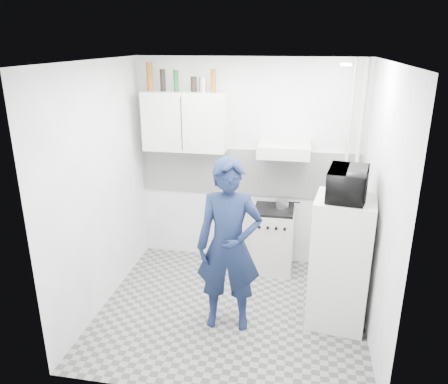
# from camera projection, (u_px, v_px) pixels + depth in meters

# --- Properties ---
(floor) EXTENTS (2.80, 2.80, 0.00)m
(floor) POSITION_uv_depth(u_px,v_px,m) (231.00, 310.00, 4.75)
(floor) COLOR gray
(floor) RESTS_ON ground
(ceiling) EXTENTS (2.80, 2.80, 0.00)m
(ceiling) POSITION_uv_depth(u_px,v_px,m) (232.00, 61.00, 3.89)
(ceiling) COLOR white
(ceiling) RESTS_ON wall_back
(wall_back) EXTENTS (2.80, 0.00, 2.80)m
(wall_back) POSITION_uv_depth(u_px,v_px,m) (248.00, 164.00, 5.48)
(wall_back) COLOR white
(wall_back) RESTS_ON floor
(wall_left) EXTENTS (0.00, 2.60, 2.60)m
(wall_left) POSITION_uv_depth(u_px,v_px,m) (100.00, 189.00, 4.56)
(wall_left) COLOR white
(wall_left) RESTS_ON floor
(wall_right) EXTENTS (0.00, 2.60, 2.60)m
(wall_right) POSITION_uv_depth(u_px,v_px,m) (379.00, 207.00, 4.08)
(wall_right) COLOR white
(wall_right) RESTS_ON floor
(person) EXTENTS (0.68, 0.48, 1.76)m
(person) POSITION_uv_depth(u_px,v_px,m) (229.00, 246.00, 4.25)
(person) COLOR #121C39
(person) RESTS_ON floor
(stove) EXTENTS (0.50, 0.50, 0.80)m
(stove) POSITION_uv_depth(u_px,v_px,m) (273.00, 240.00, 5.48)
(stove) COLOR beige
(stove) RESTS_ON floor
(fridge) EXTENTS (0.63, 0.63, 1.36)m
(fridge) POSITION_uv_depth(u_px,v_px,m) (340.00, 262.00, 4.37)
(fridge) COLOR silver
(fridge) RESTS_ON floor
(stove_top) EXTENTS (0.48, 0.48, 0.03)m
(stove_top) POSITION_uv_depth(u_px,v_px,m) (274.00, 210.00, 5.35)
(stove_top) COLOR black
(stove_top) RESTS_ON stove
(saucepan) EXTENTS (0.16, 0.16, 0.09)m
(saucepan) POSITION_uv_depth(u_px,v_px,m) (282.00, 204.00, 5.37)
(saucepan) COLOR silver
(saucepan) RESTS_ON stove_top
(microwave) EXTENTS (0.57, 0.43, 0.29)m
(microwave) POSITION_uv_depth(u_px,v_px,m) (348.00, 184.00, 4.09)
(microwave) COLOR black
(microwave) RESTS_ON fridge
(bottle_a) EXTENTS (0.08, 0.08, 0.33)m
(bottle_a) POSITION_uv_depth(u_px,v_px,m) (150.00, 77.00, 5.17)
(bottle_a) COLOR brown
(bottle_a) RESTS_ON upper_cabinet
(bottle_b) EXTENTS (0.07, 0.07, 0.25)m
(bottle_b) POSITION_uv_depth(u_px,v_px,m) (163.00, 80.00, 5.15)
(bottle_b) COLOR black
(bottle_b) RESTS_ON upper_cabinet
(bottle_c) EXTENTS (0.06, 0.06, 0.25)m
(bottle_c) POSITION_uv_depth(u_px,v_px,m) (176.00, 81.00, 5.12)
(bottle_c) COLOR #144C1E
(bottle_c) RESTS_ON upper_cabinet
(canister_a) EXTENTS (0.07, 0.07, 0.18)m
(canister_a) POSITION_uv_depth(u_px,v_px,m) (194.00, 84.00, 5.10)
(canister_a) COLOR black
(canister_a) RESTS_ON upper_cabinet
(canister_b) EXTENTS (0.09, 0.09, 0.17)m
(canister_b) POSITION_uv_depth(u_px,v_px,m) (203.00, 85.00, 5.08)
(canister_b) COLOR silver
(canister_b) RESTS_ON upper_cabinet
(bottle_e) EXTENTS (0.07, 0.07, 0.26)m
(bottle_e) POSITION_uv_depth(u_px,v_px,m) (213.00, 81.00, 5.04)
(bottle_e) COLOR brown
(bottle_e) RESTS_ON upper_cabinet
(upper_cabinet) EXTENTS (1.00, 0.35, 0.70)m
(upper_cabinet) POSITION_uv_depth(u_px,v_px,m) (185.00, 121.00, 5.26)
(upper_cabinet) COLOR silver
(upper_cabinet) RESTS_ON wall_back
(range_hood) EXTENTS (0.60, 0.50, 0.14)m
(range_hood) POSITION_uv_depth(u_px,v_px,m) (284.00, 150.00, 5.08)
(range_hood) COLOR beige
(range_hood) RESTS_ON wall_back
(backsplash) EXTENTS (2.74, 0.03, 0.60)m
(backsplash) POSITION_uv_depth(u_px,v_px,m) (248.00, 172.00, 5.50)
(backsplash) COLOR white
(backsplash) RESTS_ON wall_back
(pipe_a) EXTENTS (0.05, 0.05, 2.60)m
(pipe_a) POSITION_uv_depth(u_px,v_px,m) (356.00, 172.00, 5.18)
(pipe_a) COLOR beige
(pipe_a) RESTS_ON floor
(pipe_b) EXTENTS (0.04, 0.04, 2.60)m
(pipe_b) POSITION_uv_depth(u_px,v_px,m) (345.00, 171.00, 5.20)
(pipe_b) COLOR beige
(pipe_b) RESTS_ON floor
(ceiling_spot_fixture) EXTENTS (0.10, 0.10, 0.02)m
(ceiling_spot_fixture) POSITION_uv_depth(u_px,v_px,m) (346.00, 64.00, 3.91)
(ceiling_spot_fixture) COLOR white
(ceiling_spot_fixture) RESTS_ON ceiling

